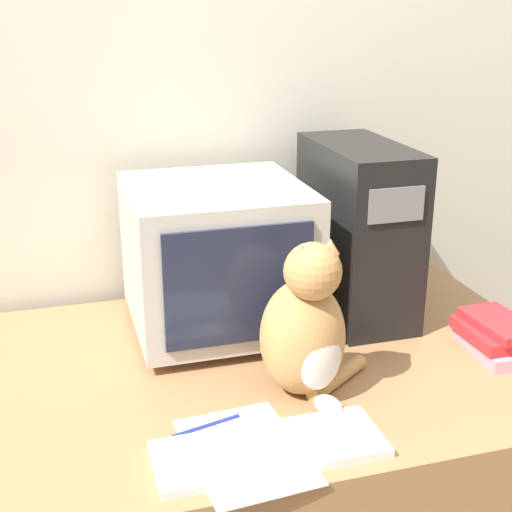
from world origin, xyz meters
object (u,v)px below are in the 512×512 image
cat (306,330)px  book_stack (498,336)px  computer_tower (357,230)px  keyboard (270,449)px  crt_monitor (217,257)px  pen (206,426)px

cat → book_stack: size_ratio=1.66×
computer_tower → book_stack: computer_tower is taller
cat → keyboard: bearing=-138.9°
keyboard → crt_monitor: bearing=86.4°
keyboard → book_stack: size_ratio=2.07×
computer_tower → keyboard: computer_tower is taller
pen → book_stack: bearing=9.3°
crt_monitor → cat: size_ratio=1.25×
crt_monitor → pen: crt_monitor is taller
keyboard → cat: cat is taller
pen → cat: bearing=17.2°
book_stack → crt_monitor: bearing=152.8°
computer_tower → book_stack: (0.24, -0.33, -0.19)m
crt_monitor → pen: size_ratio=3.02×
crt_monitor → cat: (0.11, -0.37, -0.05)m
keyboard → book_stack: (0.66, 0.24, 0.03)m
keyboard → computer_tower: bearing=53.3°
crt_monitor → computer_tower: size_ratio=0.96×
crt_monitor → keyboard: 0.60m
book_stack → pen: bearing=-170.7°
computer_tower → cat: 0.48m
keyboard → pen: keyboard is taller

